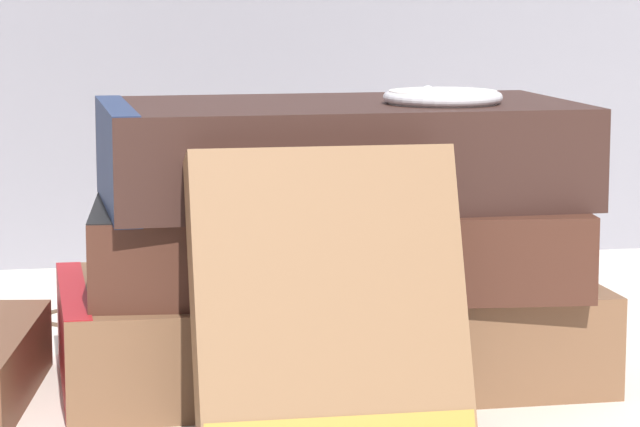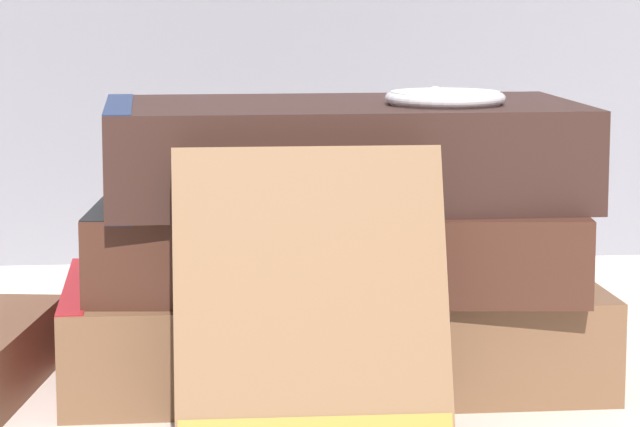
{
  "view_description": "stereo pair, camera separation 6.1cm",
  "coord_description": "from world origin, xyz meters",
  "px_view_note": "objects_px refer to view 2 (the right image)",
  "views": [
    {
      "loc": [
        -0.1,
        -0.66,
        0.19
      ],
      "look_at": [
        0.03,
        0.01,
        0.08
      ],
      "focal_mm": 85.0,
      "sensor_mm": 36.0,
      "label": 1
    },
    {
      "loc": [
        -0.04,
        -0.67,
        0.19
      ],
      "look_at": [
        0.03,
        0.01,
        0.08
      ],
      "focal_mm": 85.0,
      "sensor_mm": 36.0,
      "label": 2
    }
  ],
  "objects_px": {
    "book_flat_bottom": "(318,329)",
    "book_leaning_front": "(310,310)",
    "pocket_watch": "(445,98)",
    "book_flat_middle": "(324,243)",
    "book_flat_top": "(331,152)",
    "reading_glasses": "(164,309)"
  },
  "relations": [
    {
      "from": "book_flat_bottom",
      "to": "book_leaning_front",
      "type": "height_order",
      "value": "book_leaning_front"
    },
    {
      "from": "book_leaning_front",
      "to": "book_flat_top",
      "type": "bearing_deg",
      "value": 79.36
    },
    {
      "from": "book_flat_top",
      "to": "pocket_watch",
      "type": "height_order",
      "value": "pocket_watch"
    },
    {
      "from": "book_flat_bottom",
      "to": "book_flat_top",
      "type": "distance_m",
      "value": 0.09
    },
    {
      "from": "book_flat_middle",
      "to": "reading_glasses",
      "type": "relative_size",
      "value": 2.08
    },
    {
      "from": "book_flat_bottom",
      "to": "pocket_watch",
      "type": "distance_m",
      "value": 0.13
    },
    {
      "from": "book_flat_bottom",
      "to": "book_flat_middle",
      "type": "height_order",
      "value": "book_flat_middle"
    },
    {
      "from": "book_flat_middle",
      "to": "pocket_watch",
      "type": "height_order",
      "value": "pocket_watch"
    },
    {
      "from": "book_flat_bottom",
      "to": "pocket_watch",
      "type": "height_order",
      "value": "pocket_watch"
    },
    {
      "from": "book_flat_bottom",
      "to": "book_flat_top",
      "type": "height_order",
      "value": "book_flat_top"
    },
    {
      "from": "pocket_watch",
      "to": "book_flat_bottom",
      "type": "bearing_deg",
      "value": 158.44
    },
    {
      "from": "book_flat_bottom",
      "to": "book_flat_middle",
      "type": "distance_m",
      "value": 0.04
    },
    {
      "from": "book_flat_bottom",
      "to": "book_leaning_front",
      "type": "distance_m",
      "value": 0.11
    },
    {
      "from": "book_flat_middle",
      "to": "pocket_watch",
      "type": "xyz_separation_m",
      "value": [
        0.05,
        -0.01,
        0.07
      ]
    },
    {
      "from": "book_flat_bottom",
      "to": "book_flat_top",
      "type": "bearing_deg",
      "value": -53.54
    },
    {
      "from": "book_flat_middle",
      "to": "book_leaning_front",
      "type": "height_order",
      "value": "book_leaning_front"
    },
    {
      "from": "book_flat_middle",
      "to": "book_leaning_front",
      "type": "relative_size",
      "value": 1.9
    },
    {
      "from": "book_flat_bottom",
      "to": "reading_glasses",
      "type": "xyz_separation_m",
      "value": [
        -0.07,
        0.15,
        -0.02
      ]
    },
    {
      "from": "book_flat_bottom",
      "to": "reading_glasses",
      "type": "height_order",
      "value": "book_flat_bottom"
    },
    {
      "from": "book_flat_middle",
      "to": "book_flat_top",
      "type": "relative_size",
      "value": 1.05
    },
    {
      "from": "book_flat_top",
      "to": "book_flat_bottom",
      "type": "bearing_deg",
      "value": 125.89
    },
    {
      "from": "book_flat_top",
      "to": "reading_glasses",
      "type": "xyz_separation_m",
      "value": [
        -0.08,
        0.16,
        -0.11
      ]
    }
  ]
}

